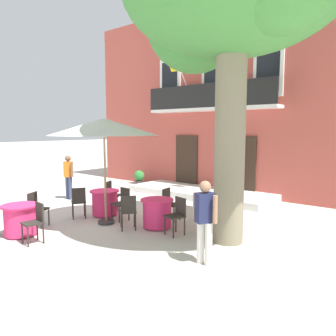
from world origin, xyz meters
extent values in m
plane|color=beige|center=(0.00, 0.00, 0.00)|extent=(120.00, 120.00, 0.00)
cube|color=#B24C42|center=(0.71, 7.00, 3.75)|extent=(13.00, 4.00, 7.50)
cube|color=#332319|center=(-0.59, 4.97, 1.15)|extent=(1.10, 0.08, 2.30)
cube|color=#332319|center=(2.01, 4.97, 1.15)|extent=(1.10, 0.08, 2.30)
cube|color=silver|center=(-1.49, 4.96, 4.65)|extent=(1.10, 0.08, 1.90)
cube|color=black|center=(-1.49, 4.93, 4.65)|extent=(0.84, 0.04, 1.60)
cube|color=silver|center=(0.71, 4.96, 4.65)|extent=(1.10, 0.08, 1.90)
cube|color=black|center=(0.71, 4.93, 4.65)|extent=(0.84, 0.04, 1.60)
cube|color=silver|center=(2.91, 4.96, 4.65)|extent=(1.10, 0.08, 1.90)
cube|color=black|center=(2.91, 4.93, 4.65)|extent=(0.84, 0.04, 1.60)
cube|color=silver|center=(0.71, 4.67, 3.34)|extent=(5.60, 0.65, 0.12)
cube|color=black|center=(0.71, 4.38, 3.85)|extent=(5.60, 0.06, 0.90)
cylinder|color=#B2B2B7|center=(-0.49, 4.50, 4.75)|extent=(0.04, 0.95, 1.33)
cube|color=yellow|center=(-0.49, 4.05, 5.05)|extent=(0.60, 0.29, 0.38)
cylinder|color=#B2B2B7|center=(1.91, 4.50, 4.75)|extent=(0.04, 0.95, 1.33)
cube|color=white|center=(1.91, 4.05, 5.05)|extent=(0.60, 0.29, 0.38)
cylinder|color=#47423D|center=(-1.59, 4.70, 3.52)|extent=(0.27, 0.27, 0.24)
ellipsoid|color=#2D7533|center=(-1.59, 4.70, 3.85)|extent=(0.36, 0.36, 0.41)
cylinder|color=slate|center=(0.71, 4.70, 3.52)|extent=(0.31, 0.31, 0.23)
ellipsoid|color=#38843D|center=(0.71, 4.70, 3.84)|extent=(0.41, 0.41, 0.42)
cylinder|color=#995638|center=(3.01, 4.70, 3.53)|extent=(0.24, 0.24, 0.25)
ellipsoid|color=#2D7533|center=(3.01, 4.70, 3.89)|extent=(0.31, 0.31, 0.47)
cube|color=silver|center=(0.71, 4.00, 0.12)|extent=(5.67, 2.00, 0.25)
cylinder|color=#7F755B|center=(4.07, 0.08, 2.12)|extent=(0.68, 0.68, 4.23)
sphere|color=#3D7F38|center=(2.68, 0.71, 5.23)|extent=(2.51, 2.51, 2.51)
cylinder|color=#E52D66|center=(-0.04, -2.68, 0.37)|extent=(0.74, 0.74, 0.68)
cylinder|color=#E52D66|center=(-0.04, -2.68, 0.74)|extent=(0.86, 0.86, 0.04)
cylinder|color=#2D2823|center=(-0.04, -2.68, 0.01)|extent=(0.44, 0.44, 0.03)
cylinder|color=#2D2823|center=(0.85, -2.97, 0.23)|extent=(0.04, 0.04, 0.45)
cylinder|color=#2D2823|center=(0.51, -2.93, 0.23)|extent=(0.04, 0.04, 0.45)
cylinder|color=#2D2823|center=(0.89, -2.64, 0.23)|extent=(0.04, 0.04, 0.45)
cylinder|color=#2D2823|center=(0.56, -2.59, 0.23)|extent=(0.04, 0.04, 0.45)
cube|color=#2D2823|center=(0.70, -2.78, 0.47)|extent=(0.45, 0.45, 0.04)
cube|color=#2D2823|center=(0.73, -2.60, 0.70)|extent=(0.38, 0.09, 0.42)
cylinder|color=#2D2823|center=(-0.29, -1.78, 0.23)|extent=(0.04, 0.04, 0.45)
cylinder|color=#2D2823|center=(-0.14, -2.09, 0.23)|extent=(0.04, 0.04, 0.45)
cylinder|color=#2D2823|center=(-0.60, -1.93, 0.23)|extent=(0.04, 0.04, 0.45)
cylinder|color=#2D2823|center=(-0.45, -2.24, 0.23)|extent=(0.04, 0.04, 0.45)
cube|color=#2D2823|center=(-0.37, -2.01, 0.47)|extent=(0.54, 0.54, 0.04)
cube|color=#2D2823|center=(-0.53, -2.09, 0.70)|extent=(0.20, 0.36, 0.42)
cylinder|color=#E52D66|center=(2.11, -0.13, 0.37)|extent=(0.74, 0.74, 0.68)
cylinder|color=#E52D66|center=(2.11, -0.13, 0.74)|extent=(0.86, 0.86, 0.04)
cylinder|color=#2D2823|center=(2.11, -0.13, 0.01)|extent=(0.44, 0.44, 0.03)
cylinder|color=#2D2823|center=(2.96, -0.53, 0.23)|extent=(0.04, 0.04, 0.45)
cylinder|color=#2D2823|center=(2.63, -0.44, 0.23)|extent=(0.04, 0.04, 0.45)
cylinder|color=#2D2823|center=(3.05, -0.20, 0.23)|extent=(0.04, 0.04, 0.45)
cylinder|color=#2D2823|center=(2.72, -0.11, 0.23)|extent=(0.04, 0.04, 0.45)
cube|color=#2D2823|center=(2.84, -0.32, 0.47)|extent=(0.49, 0.49, 0.04)
cube|color=#2D2823|center=(2.89, -0.15, 0.70)|extent=(0.38, 0.14, 0.42)
cylinder|color=#2D2823|center=(2.16, 0.80, 0.23)|extent=(0.04, 0.04, 0.45)
cylinder|color=#2D2823|center=(2.21, 0.47, 0.23)|extent=(0.04, 0.04, 0.45)
cylinder|color=#2D2823|center=(1.82, 0.76, 0.23)|extent=(0.04, 0.04, 0.45)
cylinder|color=#2D2823|center=(1.87, 0.42, 0.23)|extent=(0.04, 0.04, 0.45)
cube|color=#2D2823|center=(2.02, 0.61, 0.47)|extent=(0.45, 0.45, 0.04)
cube|color=#2D2823|center=(1.84, 0.59, 0.70)|extent=(0.09, 0.38, 0.42)
cylinder|color=#2D2823|center=(1.39, -0.72, 0.23)|extent=(0.04, 0.04, 0.45)
cylinder|color=#2D2823|center=(1.61, -0.46, 0.23)|extent=(0.04, 0.04, 0.45)
cylinder|color=#2D2823|center=(1.64, -0.94, 0.23)|extent=(0.04, 0.04, 0.45)
cylinder|color=#2D2823|center=(1.86, -0.68, 0.23)|extent=(0.04, 0.04, 0.45)
cube|color=#2D2823|center=(1.62, -0.70, 0.47)|extent=(0.56, 0.56, 0.04)
cube|color=#2D2823|center=(1.76, -0.82, 0.70)|extent=(0.28, 0.31, 0.42)
cylinder|color=#E52D66|center=(0.11, -0.19, 0.37)|extent=(0.74, 0.74, 0.68)
cylinder|color=#E52D66|center=(0.11, -0.19, 0.74)|extent=(0.86, 0.86, 0.04)
cylinder|color=#2D2823|center=(0.11, -0.19, 0.01)|extent=(0.44, 0.44, 0.03)
cylinder|color=#2D2823|center=(-0.53, -0.87, 0.23)|extent=(0.04, 0.04, 0.45)
cylinder|color=#2D2823|center=(-0.35, -0.59, 0.23)|extent=(0.04, 0.04, 0.45)
cylinder|color=#2D2823|center=(-0.24, -1.05, 0.23)|extent=(0.04, 0.04, 0.45)
cylinder|color=#2D2823|center=(-0.06, -0.77, 0.23)|extent=(0.04, 0.04, 0.45)
cube|color=#2D2823|center=(-0.29, -0.82, 0.47)|extent=(0.55, 0.55, 0.04)
cube|color=#2D2823|center=(-0.14, -0.92, 0.70)|extent=(0.24, 0.34, 0.42)
cylinder|color=#2D2823|center=(1.01, -0.44, 0.23)|extent=(0.04, 0.04, 0.45)
cylinder|color=#2D2823|center=(0.67, -0.41, 0.23)|extent=(0.04, 0.04, 0.45)
cylinder|color=#2D2823|center=(1.04, -0.10, 0.23)|extent=(0.04, 0.04, 0.45)
cylinder|color=#2D2823|center=(0.70, -0.07, 0.23)|extent=(0.04, 0.04, 0.45)
cube|color=#2D2823|center=(0.85, -0.26, 0.47)|extent=(0.44, 0.44, 0.04)
cube|color=#2D2823|center=(0.87, -0.08, 0.70)|extent=(0.38, 0.08, 0.42)
cylinder|color=#2D2823|center=(-0.14, 0.72, 0.23)|extent=(0.04, 0.04, 0.45)
cylinder|color=#2D2823|center=(0.00, 0.41, 0.23)|extent=(0.04, 0.04, 0.45)
cylinder|color=#2D2823|center=(-0.45, 0.57, 0.23)|extent=(0.04, 0.04, 0.45)
cylinder|color=#2D2823|center=(-0.30, 0.26, 0.23)|extent=(0.04, 0.04, 0.45)
cube|color=#2D2823|center=(-0.22, 0.49, 0.47)|extent=(0.53, 0.53, 0.04)
cube|color=#2D2823|center=(-0.39, 0.41, 0.70)|extent=(0.20, 0.36, 0.42)
cylinder|color=#997A56|center=(0.78, -0.72, 1.27)|extent=(0.06, 0.06, 2.55)
cylinder|color=#333333|center=(0.78, -0.72, 0.04)|extent=(0.44, 0.44, 0.08)
cone|color=white|center=(0.78, -0.72, 2.62)|extent=(2.90, 2.90, 0.45)
cylinder|color=#47423D|center=(-2.47, 3.98, 0.14)|extent=(0.35, 0.35, 0.29)
ellipsoid|color=#2D7533|center=(-2.47, 3.98, 0.52)|extent=(0.45, 0.45, 0.47)
cylinder|color=silver|center=(4.24, -1.33, 0.41)|extent=(0.14, 0.14, 0.82)
cylinder|color=silver|center=(4.42, -1.33, 0.41)|extent=(0.14, 0.14, 0.82)
cube|color=#1E2347|center=(4.33, -1.33, 1.10)|extent=(0.36, 0.40, 0.56)
sphere|color=#9E7051|center=(4.33, -1.33, 1.50)|extent=(0.22, 0.22, 0.22)
cylinder|color=#9E7051|center=(4.11, -1.33, 1.10)|extent=(0.09, 0.09, 0.52)
cylinder|color=#9E7051|center=(4.55, -1.33, 1.10)|extent=(0.09, 0.09, 0.52)
cylinder|color=#384260|center=(-2.81, 0.52, 0.42)|extent=(0.14, 0.14, 0.83)
cylinder|color=#384260|center=(-2.63, 0.52, 0.42)|extent=(0.14, 0.14, 0.83)
cube|color=orange|center=(-2.72, 0.52, 1.11)|extent=(0.36, 0.40, 0.56)
sphere|color=brown|center=(-2.72, 0.52, 1.51)|extent=(0.22, 0.22, 0.22)
cylinder|color=brown|center=(-2.94, 0.52, 1.11)|extent=(0.09, 0.09, 0.52)
cylinder|color=brown|center=(-2.50, 0.52, 1.11)|extent=(0.09, 0.09, 0.52)
camera|label=1|loc=(7.52, -6.42, 2.55)|focal=34.85mm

